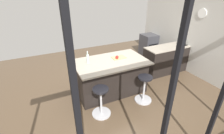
{
  "coord_description": "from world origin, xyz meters",
  "views": [
    {
      "loc": [
        1.77,
        3.56,
        2.72
      ],
      "look_at": [
        0.13,
        0.12,
        0.81
      ],
      "focal_mm": 26.3,
      "sensor_mm": 36.0,
      "label": 1
    }
  ],
  "objects": [
    {
      "name": "kitchen_island",
      "position": [
        0.13,
        0.03,
        0.48
      ],
      "size": [
        1.88,
        1.15,
        0.95
      ],
      "color": "black",
      "rests_on": "ground_plane"
    },
    {
      "name": "window_panel_rear",
      "position": [
        -0.0,
        2.49,
        1.68
      ],
      "size": [
        5.72,
        0.12,
        2.91
      ],
      "color": "beige",
      "rests_on": "ground_plane"
    },
    {
      "name": "apple_red",
      "position": [
        -0.06,
        0.03,
        1.01
      ],
      "size": [
        0.09,
        0.09,
        0.09
      ],
      "primitive_type": "sphere",
      "color": "red",
      "rests_on": "cutting_board"
    },
    {
      "name": "stool_by_window",
      "position": [
        -0.46,
        0.78,
        0.34
      ],
      "size": [
        0.44,
        0.44,
        0.71
      ],
      "color": "#B7B7BC",
      "rests_on": "ground_plane"
    },
    {
      "name": "water_bottle",
      "position": [
        0.7,
        -0.09,
        1.07
      ],
      "size": [
        0.06,
        0.06,
        0.31
      ],
      "color": "silver",
      "rests_on": "kitchen_island"
    },
    {
      "name": "interior_partition_left",
      "position": [
        -2.86,
        0.0,
        1.46
      ],
      "size": [
        0.15,
        4.98,
        2.91
      ],
      "color": "beige",
      "rests_on": "ground_plane"
    },
    {
      "name": "cutting_board",
      "position": [
        -0.15,
        -0.04,
        0.96
      ],
      "size": [
        0.36,
        0.24,
        0.02
      ],
      "primitive_type": "cube",
      "color": "tan",
      "rests_on": "kitchen_island"
    },
    {
      "name": "ground_plane",
      "position": [
        0.0,
        0.0,
        0.0
      ],
      "size": [
        7.44,
        7.44,
        0.0
      ],
      "primitive_type": "plane",
      "color": "brown"
    },
    {
      "name": "oven_range",
      "position": [
        -2.51,
        -1.78,
        0.44
      ],
      "size": [
        0.6,
        0.61,
        0.87
      ],
      "color": "#38383D",
      "rests_on": "ground_plane"
    },
    {
      "name": "sink_cabinet",
      "position": [
        -2.52,
        -0.25,
        0.46
      ],
      "size": [
        2.37,
        0.6,
        1.18
      ],
      "color": "black",
      "rests_on": "ground_plane"
    },
    {
      "name": "stool_middle",
      "position": [
        0.72,
        0.78,
        0.34
      ],
      "size": [
        0.44,
        0.44,
        0.71
      ],
      "color": "#B7B7BC",
      "rests_on": "ground_plane"
    }
  ]
}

